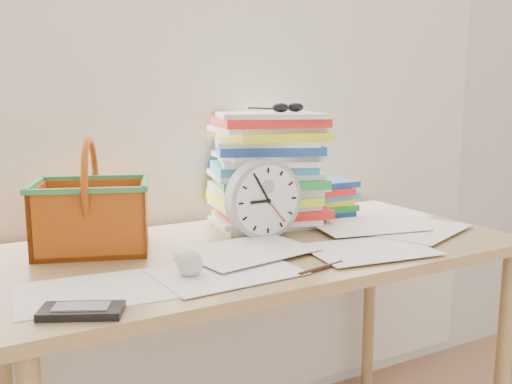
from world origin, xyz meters
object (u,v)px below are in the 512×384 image
paper_stack (267,169)px  clock (263,199)px  desk (262,270)px  calculator (82,311)px  basket (91,196)px  book_stack (321,198)px

paper_stack → clock: paper_stack is taller
desk → calculator: calculator is taller
desk → paper_stack: 0.35m
basket → calculator: basket is taller
desk → paper_stack: bearing=56.5°
desk → basket: basket is taller
desk → book_stack: 0.44m
paper_stack → basket: bearing=-176.1°
desk → basket: size_ratio=4.79×
desk → clock: (0.04, 0.06, 0.19)m
desk → basket: (-0.42, 0.17, 0.22)m
clock → book_stack: bearing=26.9°
paper_stack → calculator: 0.85m
book_stack → desk: bearing=-148.2°
book_stack → calculator: bearing=-151.3°
calculator → desk: bearing=52.9°
paper_stack → calculator: bearing=-145.0°
desk → clock: 0.20m
basket → book_stack: bearing=23.6°
clock → basket: (-0.46, 0.11, 0.03)m
book_stack → basket: bearing=-176.1°
clock → book_stack: clock is taller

